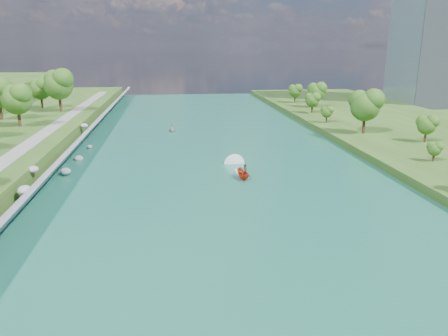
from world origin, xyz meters
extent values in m
plane|color=#2D5119|center=(0.00, 0.00, 0.00)|extent=(260.00, 260.00, 0.00)
cube|color=#185E4D|center=(0.00, 20.00, 0.05)|extent=(55.00, 240.00, 0.10)
cube|color=slate|center=(-25.85, 20.00, 1.80)|extent=(3.54, 236.00, 4.05)
ellipsoid|color=gray|center=(-26.17, 4.90, 2.65)|extent=(1.64, 2.13, 1.12)
ellipsoid|color=gray|center=(-27.30, 12.70, 3.19)|extent=(1.50, 1.95, 0.97)
ellipsoid|color=gray|center=(-24.71, 20.18, 0.65)|extent=(1.73, 1.73, 1.19)
ellipsoid|color=gray|center=(-24.60, 30.07, 0.26)|extent=(1.67, 1.96, 1.19)
ellipsoid|color=gray|center=(-24.15, 39.29, 0.39)|extent=(1.11, 1.35, 0.81)
ellipsoid|color=gray|center=(-26.66, 48.52, 3.15)|extent=(1.71, 1.52, 1.03)
ellipsoid|color=gray|center=(-26.17, 57.49, 1.76)|extent=(1.16, 0.93, 0.76)
cube|color=gray|center=(-32.50, 20.00, 3.55)|extent=(3.00, 200.00, 0.10)
cube|color=gray|center=(82.50, 95.00, 30.00)|extent=(22.00, 22.00, 60.00)
ellipsoid|color=#214913|center=(-39.75, 47.21, 8.90)|extent=(6.48, 6.48, 10.80)
ellipsoid|color=#214913|center=(-36.25, 69.07, 10.02)|extent=(7.83, 7.83, 13.05)
ellipsoid|color=#214913|center=(-43.01, 76.80, 8.44)|extent=(5.93, 5.93, 9.88)
ellipsoid|color=#214913|center=(36.10, 15.98, 3.51)|extent=(2.41, 2.41, 4.01)
ellipsoid|color=#214913|center=(43.27, 30.46, 4.77)|extent=(3.92, 3.92, 6.54)
ellipsoid|color=#214913|center=(34.83, 40.79, 7.23)|extent=(6.88, 6.88, 11.46)
ellipsoid|color=#214913|center=(31.56, 55.37, 4.00)|extent=(3.00, 3.00, 5.00)
ellipsoid|color=#214913|center=(33.02, 71.53, 5.00)|extent=(4.20, 4.20, 7.00)
ellipsoid|color=#214913|center=(38.08, 83.11, 6.12)|extent=(5.54, 5.54, 9.24)
ellipsoid|color=#214913|center=(34.73, 95.54, 5.19)|extent=(4.42, 4.42, 7.37)
imported|color=red|center=(3.43, 14.61, 0.85)|extent=(1.91, 4.01, 1.49)
imported|color=#66605B|center=(3.03, 14.21, 1.25)|extent=(0.63, 0.46, 1.60)
imported|color=#66605B|center=(3.93, 15.11, 1.35)|extent=(1.09, 1.01, 1.79)
cube|color=white|center=(3.43, 17.61, 0.13)|extent=(0.90, 5.00, 0.06)
imported|color=#95989E|center=(-7.41, 55.81, 0.41)|extent=(2.49, 3.22, 0.61)
imported|color=#66605B|center=(-7.41, 55.81, 1.05)|extent=(0.73, 0.52, 1.41)
camera|label=1|loc=(-7.43, -50.18, 20.25)|focal=35.00mm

